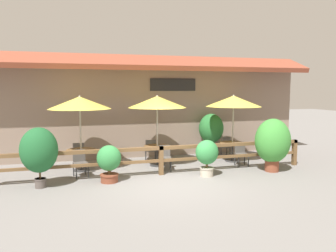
{
  "coord_description": "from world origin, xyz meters",
  "views": [
    {
      "loc": [
        -2.67,
        -9.19,
        2.82
      ],
      "look_at": [
        0.35,
        1.45,
        1.57
      ],
      "focal_mm": 35.0,
      "sensor_mm": 36.0,
      "label": 1
    }
  ],
  "objects_px": {
    "potted_plant_small_flowering": "(211,130)",
    "dining_table_middle": "(157,150)",
    "potted_plant_corner_fern": "(207,155)",
    "patio_umbrella_near": "(80,103)",
    "patio_umbrella_middle": "(157,102)",
    "chair_near_streetside": "(80,162)",
    "dining_table_far": "(232,146)",
    "patio_umbrella_far": "(233,101)",
    "chair_middle_wallside": "(151,149)",
    "potted_plant_broad_leaf": "(109,162)",
    "chair_far_streetside": "(241,153)",
    "potted_plant_tall_tropical": "(273,142)",
    "chair_near_wallside": "(79,153)",
    "chair_far_wallside": "(225,146)",
    "potted_plant_entrance_palm": "(39,151)",
    "dining_table_near": "(81,154)",
    "chair_middle_streetside": "(165,156)"
  },
  "relations": [
    {
      "from": "dining_table_middle",
      "to": "dining_table_far",
      "type": "bearing_deg",
      "value": -1.8
    },
    {
      "from": "chair_near_streetside",
      "to": "potted_plant_tall_tropical",
      "type": "xyz_separation_m",
      "value": [
        6.36,
        -1.12,
        0.54
      ]
    },
    {
      "from": "patio_umbrella_near",
      "to": "chair_middle_wallside",
      "type": "distance_m",
      "value": 3.32
    },
    {
      "from": "dining_table_middle",
      "to": "potted_plant_tall_tropical",
      "type": "relative_size",
      "value": 0.55
    },
    {
      "from": "potted_plant_corner_fern",
      "to": "patio_umbrella_near",
      "type": "bearing_deg",
      "value": 154.16
    },
    {
      "from": "potted_plant_corner_fern",
      "to": "potted_plant_tall_tropical",
      "type": "bearing_deg",
      "value": -0.29
    },
    {
      "from": "chair_middle_streetside",
      "to": "potted_plant_tall_tropical",
      "type": "xyz_separation_m",
      "value": [
        3.51,
        -1.16,
        0.54
      ]
    },
    {
      "from": "chair_far_streetside",
      "to": "potted_plant_tall_tropical",
      "type": "height_order",
      "value": "potted_plant_tall_tropical"
    },
    {
      "from": "chair_middle_streetside",
      "to": "potted_plant_corner_fern",
      "type": "height_order",
      "value": "potted_plant_corner_fern"
    },
    {
      "from": "patio_umbrella_near",
      "to": "dining_table_middle",
      "type": "relative_size",
      "value": 2.61
    },
    {
      "from": "chair_near_wallside",
      "to": "potted_plant_broad_leaf",
      "type": "distance_m",
      "value": 2.63
    },
    {
      "from": "potted_plant_corner_fern",
      "to": "dining_table_near",
      "type": "bearing_deg",
      "value": 154.16
    },
    {
      "from": "chair_near_streetside",
      "to": "chair_far_wallside",
      "type": "height_order",
      "value": "same"
    },
    {
      "from": "chair_middle_wallside",
      "to": "patio_umbrella_far",
      "type": "xyz_separation_m",
      "value": [
        3.09,
        -0.85,
        1.87
      ]
    },
    {
      "from": "dining_table_near",
      "to": "chair_far_streetside",
      "type": "distance_m",
      "value": 5.75
    },
    {
      "from": "chair_near_streetside",
      "to": "potted_plant_entrance_palm",
      "type": "height_order",
      "value": "potted_plant_entrance_palm"
    },
    {
      "from": "dining_table_far",
      "to": "potted_plant_entrance_palm",
      "type": "distance_m",
      "value": 7.12
    },
    {
      "from": "chair_near_streetside",
      "to": "potted_plant_small_flowering",
      "type": "xyz_separation_m",
      "value": [
        5.42,
        1.98,
        0.62
      ]
    },
    {
      "from": "chair_far_streetside",
      "to": "chair_far_wallside",
      "type": "xyz_separation_m",
      "value": [
        0.09,
        1.56,
        0.0
      ]
    },
    {
      "from": "patio_umbrella_middle",
      "to": "patio_umbrella_far",
      "type": "height_order",
      "value": "same"
    },
    {
      "from": "patio_umbrella_near",
      "to": "dining_table_middle",
      "type": "bearing_deg",
      "value": 0.17
    },
    {
      "from": "dining_table_middle",
      "to": "chair_middle_wallside",
      "type": "relative_size",
      "value": 1.15
    },
    {
      "from": "chair_near_streetside",
      "to": "potted_plant_corner_fern",
      "type": "relative_size",
      "value": 0.73
    },
    {
      "from": "chair_middle_streetside",
      "to": "potted_plant_tall_tropical",
      "type": "distance_m",
      "value": 3.73
    },
    {
      "from": "patio_umbrella_middle",
      "to": "chair_far_wallside",
      "type": "distance_m",
      "value": 3.64
    },
    {
      "from": "potted_plant_small_flowering",
      "to": "dining_table_middle",
      "type": "bearing_deg",
      "value": -155.93
    },
    {
      "from": "patio_umbrella_near",
      "to": "chair_near_wallside",
      "type": "height_order",
      "value": "patio_umbrella_near"
    },
    {
      "from": "potted_plant_entrance_palm",
      "to": "dining_table_middle",
      "type": "bearing_deg",
      "value": 24.24
    },
    {
      "from": "patio_umbrella_far",
      "to": "potted_plant_corner_fern",
      "type": "distance_m",
      "value": 3.05
    },
    {
      "from": "patio_umbrella_middle",
      "to": "dining_table_near",
      "type": "bearing_deg",
      "value": -179.83
    },
    {
      "from": "chair_middle_wallside",
      "to": "chair_far_streetside",
      "type": "bearing_deg",
      "value": 162.65
    },
    {
      "from": "patio_umbrella_near",
      "to": "patio_umbrella_far",
      "type": "distance_m",
      "value": 5.73
    },
    {
      "from": "chair_middle_streetside",
      "to": "dining_table_far",
      "type": "bearing_deg",
      "value": 24.08
    },
    {
      "from": "dining_table_far",
      "to": "potted_plant_broad_leaf",
      "type": "bearing_deg",
      "value": -161.91
    },
    {
      "from": "chair_far_streetside",
      "to": "chair_far_wallside",
      "type": "distance_m",
      "value": 1.57
    },
    {
      "from": "chair_near_wallside",
      "to": "dining_table_far",
      "type": "relative_size",
      "value": 0.87
    },
    {
      "from": "patio_umbrella_middle",
      "to": "dining_table_middle",
      "type": "xyz_separation_m",
      "value": [
        -0.0,
        0.0,
        -1.76
      ]
    },
    {
      "from": "chair_middle_wallside",
      "to": "potted_plant_broad_leaf",
      "type": "bearing_deg",
      "value": 63.83
    },
    {
      "from": "chair_near_wallside",
      "to": "dining_table_far",
      "type": "distance_m",
      "value": 5.86
    },
    {
      "from": "potted_plant_entrance_palm",
      "to": "chair_far_streetside",
      "type": "bearing_deg",
      "value": 7.31
    },
    {
      "from": "potted_plant_broad_leaf",
      "to": "chair_near_streetside",
      "type": "bearing_deg",
      "value": 132.36
    },
    {
      "from": "chair_near_streetside",
      "to": "dining_table_far",
      "type": "distance_m",
      "value": 5.82
    },
    {
      "from": "dining_table_near",
      "to": "potted_plant_tall_tropical",
      "type": "distance_m",
      "value": 6.6
    },
    {
      "from": "dining_table_near",
      "to": "dining_table_middle",
      "type": "relative_size",
      "value": 1.0
    },
    {
      "from": "potted_plant_entrance_palm",
      "to": "chair_middle_streetside",
      "type": "bearing_deg",
      "value": 14.16
    },
    {
      "from": "potted_plant_entrance_palm",
      "to": "patio_umbrella_far",
      "type": "bearing_deg",
      "value": 13.52
    },
    {
      "from": "chair_near_streetside",
      "to": "patio_umbrella_far",
      "type": "xyz_separation_m",
      "value": [
        5.78,
        0.7,
        1.87
      ]
    },
    {
      "from": "potted_plant_entrance_palm",
      "to": "potted_plant_tall_tropical",
      "type": "xyz_separation_m",
      "value": [
        7.49,
        -0.15,
        -0.05
      ]
    },
    {
      "from": "chair_near_wallside",
      "to": "dining_table_middle",
      "type": "height_order",
      "value": "chair_near_wallside"
    },
    {
      "from": "dining_table_near",
      "to": "potted_plant_tall_tropical",
      "type": "bearing_deg",
      "value": -16.77
    }
  ]
}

